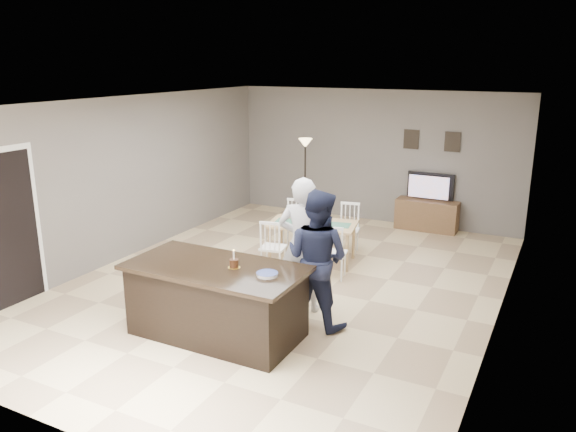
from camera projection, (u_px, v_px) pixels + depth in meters
The scene contains 14 objects.
floor at pixel (285, 284), 8.45m from camera, with size 8.00×8.00×0.00m, color beige.
room_shell at pixel (285, 175), 8.00m from camera, with size 8.00×8.00×8.00m.
kitchen_island at pixel (217, 300), 6.79m from camera, with size 2.15×1.10×0.90m.
tv_console at pixel (427, 215), 11.08m from camera, with size 1.20×0.40×0.60m, color brown.
television at pixel (429, 187), 10.99m from camera, with size 0.91×0.12×0.53m, color black.
tv_screen_glow at pixel (428, 187), 10.92m from camera, with size 0.78×0.78×0.00m, color #D46117.
picture_frames at pixel (432, 141), 10.89m from camera, with size 1.10×0.02×0.38m.
doorway at pixel (6, 216), 7.45m from camera, with size 0.00×2.10×2.65m.
woman at pixel (303, 245), 7.39m from camera, with size 0.66×0.44×1.82m, color silver.
man at pixel (317, 258), 6.97m from camera, with size 0.86×0.67×1.76m, color #171B32.
birthday_cake at pixel (234, 263), 6.59m from camera, with size 0.15×0.15×0.23m.
plate_stack at pixel (267, 274), 6.35m from camera, with size 0.25×0.25×0.04m.
dining_table at pixel (312, 230), 9.27m from camera, with size 1.64×1.83×0.87m.
floor_lamp at pixel (305, 159), 10.92m from camera, with size 0.27×0.27×1.80m.
Camera 1 is at (3.62, -6.98, 3.26)m, focal length 35.00 mm.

